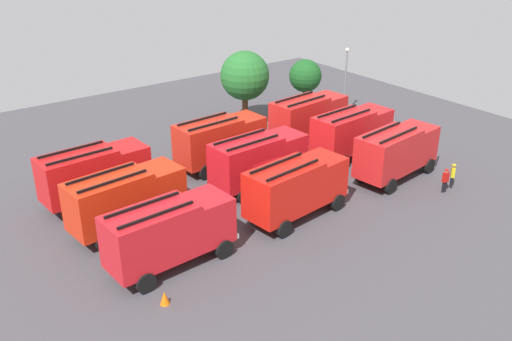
% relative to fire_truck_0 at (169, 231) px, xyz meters
% --- Properties ---
extents(ground_plane, '(55.64, 55.64, 0.00)m').
position_rel_fire_truck_0_xyz_m(ground_plane, '(9.26, 4.76, -2.15)').
color(ground_plane, '#423F44').
extents(fire_truck_0, '(7.32, 3.08, 3.88)m').
position_rel_fire_truck_0_xyz_m(fire_truck_0, '(0.00, 0.00, 0.00)').
color(fire_truck_0, red).
rests_on(fire_truck_0, ground).
extents(fire_truck_1, '(7.43, 3.40, 3.88)m').
position_rel_fire_truck_0_xyz_m(fire_truck_1, '(8.88, 0.11, 0.00)').
color(fire_truck_1, red).
rests_on(fire_truck_1, ground).
extents(fire_truck_2, '(7.44, 3.44, 3.88)m').
position_rel_fire_truck_0_xyz_m(fire_truck_2, '(18.28, 0.22, 0.00)').
color(fire_truck_2, red).
rests_on(fire_truck_2, ground).
extents(fire_truck_3, '(7.41, 3.34, 3.88)m').
position_rel_fire_truck_0_xyz_m(fire_truck_3, '(-0.19, 4.97, 0.00)').
color(fire_truck_3, red).
rests_on(fire_truck_3, ground).
extents(fire_truck_4, '(7.32, 3.08, 3.88)m').
position_rel_fire_truck_0_xyz_m(fire_truck_4, '(9.59, 4.92, 0.00)').
color(fire_truck_4, red).
rests_on(fire_truck_4, ground).
extents(fire_truck_5, '(7.37, 3.23, 3.88)m').
position_rel_fire_truck_0_xyz_m(fire_truck_5, '(18.61, 4.94, 0.00)').
color(fire_truck_5, red).
rests_on(fire_truck_5, ground).
extents(fire_truck_6, '(7.32, 3.07, 3.88)m').
position_rel_fire_truck_0_xyz_m(fire_truck_6, '(-0.31, 9.48, 0.00)').
color(fire_truck_6, red).
rests_on(fire_truck_6, ground).
extents(fire_truck_7, '(7.34, 3.11, 3.88)m').
position_rel_fire_truck_0_xyz_m(fire_truck_7, '(9.47, 9.51, 0.00)').
color(fire_truck_7, red).
rests_on(fire_truck_7, ground).
extents(fire_truck_8, '(7.41, 3.35, 3.88)m').
position_rel_fire_truck_0_xyz_m(fire_truck_8, '(18.32, 9.63, 0.00)').
color(fire_truck_8, red).
rests_on(fire_truck_8, ground).
extents(firefighter_0, '(0.48, 0.42, 1.79)m').
position_rel_fire_truck_0_xyz_m(firefighter_0, '(13.39, 1.29, -1.14)').
color(firefighter_0, black).
rests_on(firefighter_0, ground).
extents(firefighter_1, '(0.45, 0.31, 1.70)m').
position_rel_fire_truck_0_xyz_m(firefighter_1, '(19.33, -3.32, -1.20)').
color(firefighter_1, black).
rests_on(firefighter_1, ground).
extents(firefighter_2, '(0.47, 0.46, 1.73)m').
position_rel_fire_truck_0_xyz_m(firefighter_2, '(20.36, -3.15, -1.18)').
color(firefighter_2, black).
rests_on(firefighter_2, ground).
extents(tree_0, '(4.30, 4.30, 6.67)m').
position_rel_fire_truck_0_xyz_m(tree_0, '(16.28, 15.86, 2.33)').
color(tree_0, brown).
rests_on(tree_0, ground).
extents(tree_1, '(3.13, 3.13, 4.85)m').
position_rel_fire_truck_0_xyz_m(tree_1, '(23.57, 16.11, 1.11)').
color(tree_1, brown).
rests_on(tree_1, ground).
extents(traffic_cone_0, '(0.48, 0.48, 0.69)m').
position_rel_fire_truck_0_xyz_m(traffic_cone_0, '(17.87, 6.87, -1.81)').
color(traffic_cone_0, '#F2600C').
rests_on(traffic_cone_0, ground).
extents(traffic_cone_1, '(0.49, 0.49, 0.70)m').
position_rel_fire_truck_0_xyz_m(traffic_cone_1, '(-1.89, -2.74, -1.80)').
color(traffic_cone_1, '#F2600C').
rests_on(traffic_cone_1, ground).
extents(traffic_cone_2, '(0.50, 0.50, 0.72)m').
position_rel_fire_truck_0_xyz_m(traffic_cone_2, '(6.61, 6.67, -1.79)').
color(traffic_cone_2, '#F2600C').
rests_on(traffic_cone_2, ground).
extents(lamppost, '(0.36, 0.36, 6.40)m').
position_rel_fire_truck_0_xyz_m(lamppost, '(25.21, 12.40, 1.61)').
color(lamppost, slate).
rests_on(lamppost, ground).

